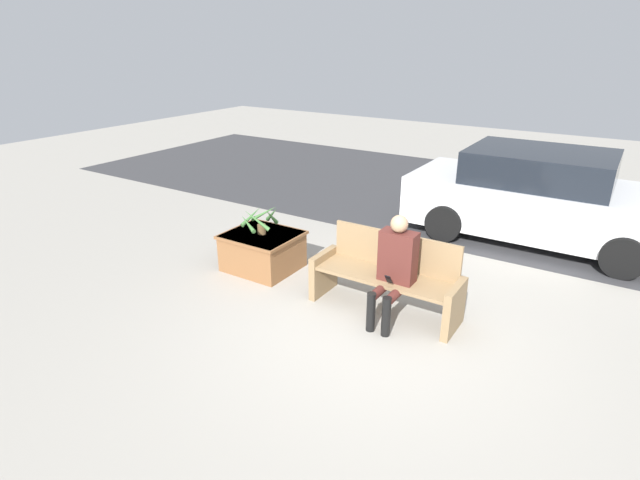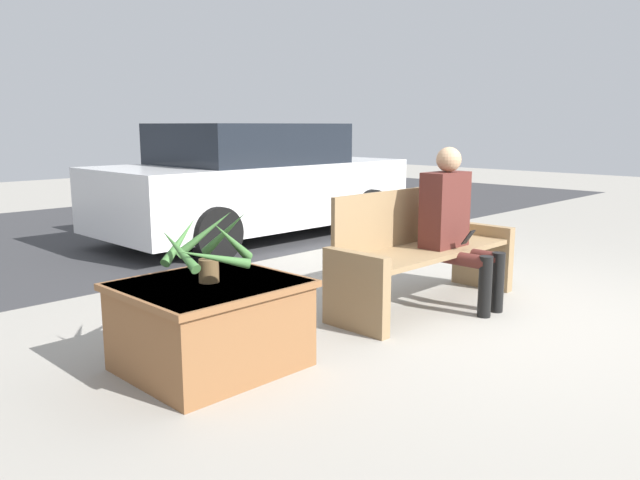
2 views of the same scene
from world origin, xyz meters
name	(u,v)px [view 1 (image 1 of 2)]	position (x,y,z in m)	size (l,w,h in m)	color
ground_plane	(376,332)	(0.00, 0.00, 0.00)	(30.00, 30.00, 0.00)	#9E998E
road_surface	(502,202)	(0.00, 5.80, 0.00)	(20.00, 6.00, 0.01)	#38383A
bench	(387,276)	(-0.15, 0.56, 0.44)	(1.85, 0.58, 0.95)	#8C704C
person_seated	(395,265)	(0.03, 0.36, 0.72)	(0.43, 0.62, 1.30)	#51231E
planter_box	(263,250)	(-2.18, 0.65, 0.29)	(1.02, 0.91, 0.54)	brown
potted_plant	(261,219)	(-2.19, 0.66, 0.76)	(0.56, 0.59, 0.44)	brown
parked_car	(540,197)	(0.94, 4.02, 0.73)	(4.19, 1.98, 1.49)	silver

